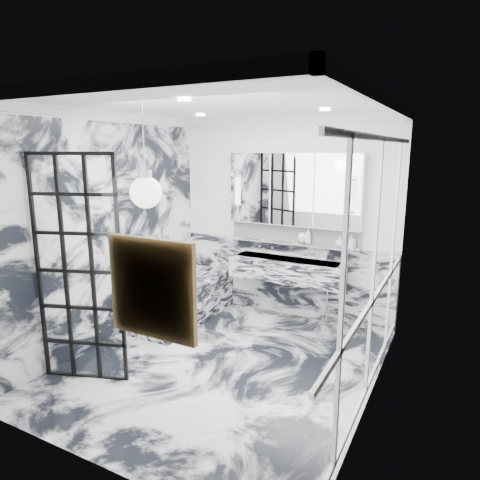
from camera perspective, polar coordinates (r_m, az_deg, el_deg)
The scene contains 25 objects.
floor at distance 5.00m, azimuth -2.46°, elevation -16.16°, with size 3.60×3.60×0.00m, color silver.
ceiling at distance 4.43m, azimuth -2.80°, elevation 17.69°, with size 3.60×3.60×0.00m, color white.
wall_back at distance 6.11m, azimuth 5.96°, elevation 2.90°, with size 3.60×3.60×0.00m, color white.
wall_front at distance 3.15m, azimuth -19.50°, elevation -6.48°, with size 3.60×3.60×0.00m, color white.
wall_left at distance 5.48m, azimuth -17.20°, elevation 1.38°, with size 3.60×3.60×0.00m, color white.
wall_right at distance 3.97m, azimuth 17.76°, elevation -2.58°, with size 3.60×3.60×0.00m, color white.
marble_clad_back at distance 6.28m, azimuth 5.70°, elevation -5.03°, with size 3.18×0.05×1.05m, color silver.
marble_clad_left at distance 5.48m, azimuth -17.05°, elevation 0.76°, with size 0.02×3.56×2.68m, color silver.
panel_molding at distance 4.00m, azimuth 17.38°, elevation -3.94°, with size 0.03×3.40×2.30m, color white.
soap_bottle_a at distance 5.93m, azimuth 9.09°, elevation 0.55°, with size 0.08×0.08×0.22m, color #8C5919.
soap_bottle_b at distance 5.77m, azimuth 14.65°, elevation -0.17°, with size 0.08×0.08×0.18m, color #4C4C51.
soap_bottle_c at distance 5.81m, azimuth 13.15°, elevation -0.19°, with size 0.11×0.11×0.15m, color silver.
face_pot at distance 5.96m, azimuth 8.33°, elevation 0.32°, with size 0.14×0.14×0.14m, color white.
amber_bottle at distance 5.98m, azimuth 7.82°, elevation 0.13°, with size 0.04×0.04×0.10m, color #8C5919.
flower_vase at distance 5.24m, azimuth -9.91°, elevation -7.68°, with size 0.08×0.08×0.12m, color silver.
crittall_door at distance 4.60m, azimuth -20.72°, elevation -3.92°, with size 0.88×0.04×2.32m, color black, non-canonical shape.
artwork at distance 2.80m, azimuth -11.68°, elevation -6.35°, with size 0.56×0.05×0.56m, color #BB5F13.
pendant_light at distance 3.38m, azimuth -12.45°, elevation 6.22°, with size 0.25×0.25×0.25m, color white.
trough_sink at distance 5.97m, azimuth 6.28°, elevation -3.90°, with size 1.60×0.45×0.30m, color silver.
ledge at distance 6.04m, azimuth 6.93°, elevation -0.41°, with size 1.90×0.14×0.04m, color silver.
subway_tile at distance 6.07m, azimuth 7.17°, elevation 0.95°, with size 1.90×0.03×0.23m, color white.
mirror_cabinet at distance 5.93m, azimuth 7.13°, elevation 6.70°, with size 1.90×0.16×1.00m, color white.
sconce_left at distance 6.19m, azimuth -0.36°, elevation 6.63°, with size 0.07×0.07×0.40m, color white.
sconce_right at distance 5.61m, azimuth 14.66°, elevation 5.68°, with size 0.07×0.07×0.40m, color white.
bathtub at distance 6.17m, azimuth -7.79°, elevation -7.87°, with size 0.75×1.65×0.55m, color silver.
Camera 1 is at (2.23, -3.80, 2.36)m, focal length 32.00 mm.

